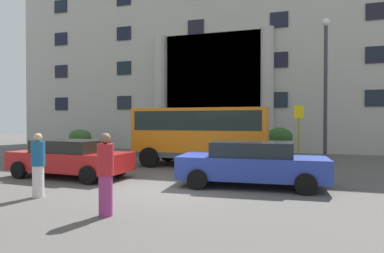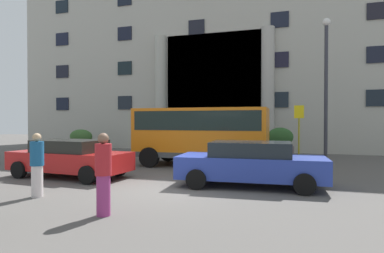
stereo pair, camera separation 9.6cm
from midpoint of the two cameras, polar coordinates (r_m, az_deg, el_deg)
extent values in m
cube|color=#54504D|center=(10.22, -5.12, -11.13)|extent=(80.00, 64.00, 0.12)
cube|color=#B0ADA1|center=(27.63, 9.11, 13.09)|extent=(35.39, 9.00, 15.80)
cube|color=black|center=(23.05, 3.39, 5.99)|extent=(6.70, 0.12, 8.21)
cylinder|color=#B1B1A5|center=(23.94, -5.65, 5.79)|extent=(0.86, 0.86, 8.21)
cylinder|color=#B0ADA5|center=(22.15, 12.80, 6.17)|extent=(0.86, 0.86, 8.21)
cube|color=black|center=(28.58, -21.82, 3.68)|extent=(1.16, 0.08, 1.01)
cube|color=black|center=(25.41, -11.82, 4.07)|extent=(1.16, 0.08, 1.01)
cube|color=black|center=(22.27, 14.69, 4.51)|extent=(1.16, 0.08, 1.01)
cube|color=black|center=(22.74, 29.14, 4.35)|extent=(1.16, 0.08, 1.01)
cube|color=black|center=(28.83, -21.86, 8.86)|extent=(1.16, 0.08, 1.01)
cube|color=black|center=(25.69, -11.84, 9.89)|extent=(1.16, 0.08, 1.01)
cube|color=black|center=(22.58, 14.72, 11.12)|extent=(1.16, 0.08, 1.01)
cube|color=black|center=(23.05, 29.19, 10.83)|extent=(1.16, 0.08, 1.01)
cube|color=black|center=(29.30, -21.89, 13.91)|extent=(1.16, 0.08, 1.01)
cube|color=black|center=(26.22, -11.86, 15.52)|extent=(1.16, 0.08, 1.01)
cube|color=black|center=(24.09, 0.54, 16.87)|extent=(1.16, 0.08, 1.01)
cube|color=black|center=(23.19, 14.75, 17.48)|extent=(1.16, 0.08, 1.01)
cube|color=black|center=(23.64, 29.24, 17.06)|extent=(1.16, 0.08, 1.01)
cube|color=black|center=(30.00, -21.92, 18.77)|extent=(1.16, 0.08, 1.01)
cube|color=orange|center=(15.32, 1.51, -1.01)|extent=(6.09, 2.57, 2.21)
cube|color=black|center=(15.31, 1.51, 1.03)|extent=(5.73, 2.59, 0.85)
cube|color=black|center=(14.85, 12.64, 0.29)|extent=(0.10, 2.05, 1.06)
cube|color=#464B4D|center=(15.38, 1.51, -4.68)|extent=(6.09, 2.61, 0.24)
cylinder|color=black|center=(16.22, 9.87, -4.83)|extent=(0.91, 0.30, 0.90)
cylinder|color=black|center=(13.81, 8.80, -5.84)|extent=(0.91, 0.30, 0.90)
cylinder|color=black|center=(17.18, -4.33, -4.49)|extent=(0.91, 0.30, 0.90)
cylinder|color=black|center=(14.93, -7.59, -5.32)|extent=(0.91, 0.30, 0.90)
cylinder|color=#9E981F|center=(16.23, 17.87, -1.56)|extent=(0.08, 0.08, 2.76)
cube|color=yellow|center=(16.19, 17.89, 2.44)|extent=(0.44, 0.03, 0.60)
cube|color=#6B6957|center=(20.41, 4.73, -4.13)|extent=(1.47, 0.80, 0.55)
ellipsoid|color=#30652C|center=(20.36, 4.73, -2.11)|extent=(1.41, 0.72, 0.90)
cube|color=slate|center=(24.73, -18.95, -3.38)|extent=(1.88, 0.90, 0.47)
ellipsoid|color=#375E2B|center=(24.69, -18.95, -1.65)|extent=(1.81, 0.81, 1.02)
cube|color=slate|center=(19.82, 14.83, -4.19)|extent=(1.54, 0.72, 0.63)
ellipsoid|color=#2D5928|center=(19.76, 14.84, -1.73)|extent=(1.48, 0.65, 1.07)
cube|color=#253999|center=(10.69, 10.06, -6.91)|extent=(4.67, 2.09, 0.70)
cube|color=black|center=(10.63, 10.07, -3.84)|extent=(2.55, 1.76, 0.45)
cylinder|color=black|center=(11.66, 18.12, -7.82)|extent=(0.63, 0.23, 0.62)
cylinder|color=black|center=(9.83, 18.87, -9.46)|extent=(0.63, 0.23, 0.62)
cylinder|color=black|center=(11.86, 2.79, -7.63)|extent=(0.63, 0.23, 0.62)
cylinder|color=black|center=(10.06, 0.67, -9.17)|extent=(0.63, 0.23, 0.62)
cube|color=red|center=(13.01, -20.58, -5.61)|extent=(4.64, 2.12, 0.67)
cube|color=black|center=(12.96, -20.59, -3.17)|extent=(2.55, 1.75, 0.44)
cylinder|color=black|center=(12.80, -12.71, -7.01)|extent=(0.63, 0.25, 0.62)
cylinder|color=black|center=(11.38, -17.81, -8.03)|extent=(0.63, 0.25, 0.62)
cylinder|color=black|center=(14.73, -22.70, -6.02)|extent=(0.63, 0.25, 0.62)
cylinder|color=black|center=(13.52, -28.01, -6.68)|extent=(0.63, 0.25, 0.62)
cylinder|color=black|center=(15.20, -17.00, -5.81)|extent=(0.61, 0.21, 0.60)
cylinder|color=black|center=(15.77, -21.40, -5.59)|extent=(0.61, 0.23, 0.60)
cube|color=white|center=(15.44, -19.25, -4.67)|extent=(0.87, 0.39, 0.32)
cube|color=black|center=(15.51, -19.85, -3.99)|extent=(0.55, 0.29, 0.12)
cylinder|color=#A5A5A8|center=(15.18, -17.38, -3.62)|extent=(0.13, 0.55, 0.03)
cylinder|color=silver|center=(10.02, -25.38, -8.61)|extent=(0.30, 0.30, 0.86)
cylinder|color=#1A5383|center=(9.92, -25.41, -4.28)|extent=(0.36, 0.36, 0.66)
sphere|color=tan|center=(9.89, -25.43, -1.71)|extent=(0.23, 0.23, 0.23)
cylinder|color=#973373|center=(7.59, -15.11, -11.49)|extent=(0.30, 0.30, 0.89)
cylinder|color=#B02128|center=(7.46, -15.14, -5.55)|extent=(0.36, 0.36, 0.69)
sphere|color=brown|center=(7.43, -15.15, -2.00)|extent=(0.24, 0.24, 0.24)
cylinder|color=#33343D|center=(18.23, 22.02, 5.27)|extent=(0.18, 0.18, 6.95)
sphere|color=silver|center=(18.87, 22.09, 16.41)|extent=(0.40, 0.40, 0.40)
camera|label=1|loc=(0.05, -90.18, 0.00)|focal=30.73mm
camera|label=2|loc=(0.05, 89.82, 0.00)|focal=30.73mm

